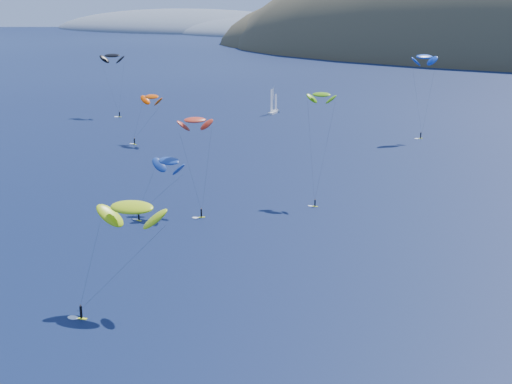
{
  "coord_description": "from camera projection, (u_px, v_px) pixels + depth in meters",
  "views": [
    {
      "loc": [
        67.25,
        -33.83,
        45.41
      ],
      "look_at": [
        3.72,
        80.0,
        9.0
      ],
      "focal_mm": 50.0,
      "sensor_mm": 36.0,
      "label": 1
    }
  ],
  "objects": [
    {
      "name": "headland",
      "position": [
        205.0,
        33.0,
        912.96
      ],
      "size": [
        460.0,
        250.0,
        60.0
      ],
      "color": "slate",
      "rests_on": "ground"
    },
    {
      "name": "sailboat",
      "position": [
        273.0,
        111.0,
        278.81
      ],
      "size": [
        9.03,
        7.76,
        11.04
      ],
      "rotation": [
        0.0,
        0.0,
        0.14
      ],
      "color": "silver",
      "rests_on": "ground"
    },
    {
      "name": "kitesurfer_1",
      "position": [
        152.0,
        97.0,
        221.81
      ],
      "size": [
        9.25,
        9.13,
        16.8
      ],
      "rotation": [
        0.0,
        0.0,
        -0.19
      ],
      "color": "#F1FF1C",
      "rests_on": "ground"
    },
    {
      "name": "kitesurfer_2",
      "position": [
        132.0,
        207.0,
        105.69
      ],
      "size": [
        11.3,
        13.53,
        17.69
      ],
      "rotation": [
        0.0,
        0.0,
        0.28
      ],
      "color": "#F1FF1C",
      "rests_on": "ground"
    },
    {
      "name": "kitesurfer_3",
      "position": [
        321.0,
        95.0,
        159.83
      ],
      "size": [
        7.1,
        11.12,
        25.31
      ],
      "rotation": [
        0.0,
        0.0,
        0.14
      ],
      "color": "#F1FF1C",
      "rests_on": "ground"
    },
    {
      "name": "kitesurfer_4",
      "position": [
        424.0,
        57.0,
        226.51
      ],
      "size": [
        8.99,
        10.03,
        28.59
      ],
      "rotation": [
        0.0,
        0.0,
        0.93
      ],
      "color": "#F1FF1C",
      "rests_on": "ground"
    },
    {
      "name": "kitesurfer_9",
      "position": [
        195.0,
        120.0,
        152.43
      ],
      "size": [
        9.93,
        11.07,
        21.33
      ],
      "rotation": [
        0.0,
        0.0,
        0.81
      ],
      "color": "#F1FF1C",
      "rests_on": "ground"
    },
    {
      "name": "kitesurfer_10",
      "position": [
        169.0,
        161.0,
        150.44
      ],
      "size": [
        9.51,
        11.55,
        13.74
      ],
      "rotation": [
        0.0,
        0.0,
        -0.22
      ],
      "color": "#F1FF1C",
      "rests_on": "ground"
    },
    {
      "name": "kitesurfer_12",
      "position": [
        112.0,
        56.0,
        272.13
      ],
      "size": [
        12.38,
        8.8,
        25.2
      ],
      "rotation": [
        0.0,
        0.0,
        0.26
      ],
      "color": "#F1FF1C",
      "rests_on": "ground"
    }
  ]
}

